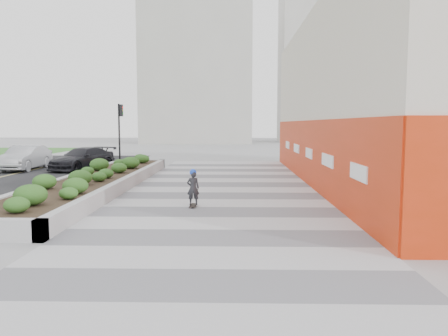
% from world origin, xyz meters
% --- Properties ---
extents(ground, '(160.00, 160.00, 0.00)m').
position_xyz_m(ground, '(0.00, 0.00, 0.00)').
color(ground, gray).
rests_on(ground, ground).
extents(walkway, '(8.00, 36.00, 0.01)m').
position_xyz_m(walkway, '(0.00, 3.00, 0.01)').
color(walkway, '#A8A8AD').
rests_on(walkway, ground).
extents(building, '(6.04, 24.08, 8.00)m').
position_xyz_m(building, '(6.98, 8.98, 3.98)').
color(building, beige).
rests_on(building, ground).
extents(planter, '(3.00, 18.00, 0.90)m').
position_xyz_m(planter, '(-5.50, 7.00, 0.42)').
color(planter, '#9E9EA0').
rests_on(planter, ground).
extents(traffic_signal_near, '(0.33, 0.28, 4.20)m').
position_xyz_m(traffic_signal_near, '(-7.23, 17.50, 2.76)').
color(traffic_signal_near, black).
rests_on(traffic_signal_near, ground).
extents(distant_bldg_north_l, '(16.00, 12.00, 20.00)m').
position_xyz_m(distant_bldg_north_l, '(-5.00, 55.00, 10.00)').
color(distant_bldg_north_l, '#ADAAA3').
rests_on(distant_bldg_north_l, ground).
extents(distant_bldg_north_r, '(14.00, 10.00, 24.00)m').
position_xyz_m(distant_bldg_north_r, '(15.00, 60.00, 12.00)').
color(distant_bldg_north_r, '#ADAAA3').
rests_on(distant_bldg_north_r, ground).
extents(manhole_cover, '(0.44, 0.44, 0.01)m').
position_xyz_m(manhole_cover, '(0.50, 3.00, 0.00)').
color(manhole_cover, '#595654').
rests_on(manhole_cover, ground).
extents(skateboarder, '(0.47, 0.73, 1.31)m').
position_xyz_m(skateboarder, '(-0.88, 2.64, 0.67)').
color(skateboarder, beige).
rests_on(skateboarder, ground).
extents(car_silver, '(1.71, 4.63, 1.51)m').
position_xyz_m(car_silver, '(-12.43, 14.58, 0.76)').
color(car_silver, silver).
rests_on(car_silver, ground).
extents(car_dark, '(3.57, 5.12, 1.38)m').
position_xyz_m(car_dark, '(-8.93, 14.78, 0.69)').
color(car_dark, black).
rests_on(car_dark, ground).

